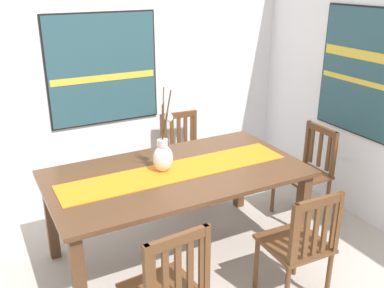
{
  "coord_description": "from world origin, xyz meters",
  "views": [
    {
      "loc": [
        -1.34,
        -2.23,
        2.2
      ],
      "look_at": [
        0.12,
        0.55,
        0.97
      ],
      "focal_mm": 40.85,
      "sensor_mm": 36.0,
      "label": 1
    }
  ],
  "objects_px": {
    "dining_table": "(177,182)",
    "chair_3": "(184,153)",
    "centerpiece_vase": "(163,154)",
    "chair_0": "(300,244)",
    "painting_on_back_wall": "(103,69)",
    "chair_1": "(307,171)",
    "painting_on_side_wall": "(366,73)"
  },
  "relations": [
    {
      "from": "dining_table",
      "to": "chair_0",
      "type": "distance_m",
      "value": 1.04
    },
    {
      "from": "chair_0",
      "to": "chair_3",
      "type": "xyz_separation_m",
      "value": [
        0.03,
        1.82,
        -0.0
      ]
    },
    {
      "from": "chair_1",
      "to": "painting_on_back_wall",
      "type": "height_order",
      "value": "painting_on_back_wall"
    },
    {
      "from": "centerpiece_vase",
      "to": "dining_table",
      "type": "bearing_deg",
      "value": -26.27
    },
    {
      "from": "chair_3",
      "to": "painting_on_back_wall",
      "type": "height_order",
      "value": "painting_on_back_wall"
    },
    {
      "from": "painting_on_side_wall",
      "to": "chair_1",
      "type": "bearing_deg",
      "value": 161.82
    },
    {
      "from": "chair_0",
      "to": "painting_on_side_wall",
      "type": "xyz_separation_m",
      "value": [
        1.3,
        0.77,
        0.9
      ]
    },
    {
      "from": "centerpiece_vase",
      "to": "painting_on_side_wall",
      "type": "height_order",
      "value": "painting_on_side_wall"
    },
    {
      "from": "dining_table",
      "to": "chair_3",
      "type": "height_order",
      "value": "chair_3"
    },
    {
      "from": "chair_3",
      "to": "centerpiece_vase",
      "type": "bearing_deg",
      "value": -124.92
    },
    {
      "from": "chair_0",
      "to": "chair_1",
      "type": "relative_size",
      "value": 1.01
    },
    {
      "from": "chair_0",
      "to": "painting_on_side_wall",
      "type": "relative_size",
      "value": 0.78
    },
    {
      "from": "chair_1",
      "to": "chair_3",
      "type": "distance_m",
      "value": 1.24
    },
    {
      "from": "chair_0",
      "to": "painting_on_back_wall",
      "type": "bearing_deg",
      "value": 107.34
    },
    {
      "from": "dining_table",
      "to": "chair_3",
      "type": "relative_size",
      "value": 2.25
    },
    {
      "from": "painting_on_back_wall",
      "to": "dining_table",
      "type": "bearing_deg",
      "value": -82.57
    },
    {
      "from": "centerpiece_vase",
      "to": "chair_3",
      "type": "relative_size",
      "value": 0.76
    },
    {
      "from": "centerpiece_vase",
      "to": "chair_1",
      "type": "relative_size",
      "value": 0.75
    },
    {
      "from": "chair_1",
      "to": "painting_on_side_wall",
      "type": "bearing_deg",
      "value": -18.18
    },
    {
      "from": "dining_table",
      "to": "chair_1",
      "type": "xyz_separation_m",
      "value": [
        1.37,
        0.02,
        -0.21
      ]
    },
    {
      "from": "chair_3",
      "to": "painting_on_back_wall",
      "type": "bearing_deg",
      "value": 155.62
    },
    {
      "from": "dining_table",
      "to": "painting_on_back_wall",
      "type": "xyz_separation_m",
      "value": [
        -0.16,
        1.24,
        0.68
      ]
    },
    {
      "from": "chair_1",
      "to": "painting_on_back_wall",
      "type": "distance_m",
      "value": 2.15
    },
    {
      "from": "chair_0",
      "to": "painting_on_side_wall",
      "type": "height_order",
      "value": "painting_on_side_wall"
    },
    {
      "from": "chair_3",
      "to": "dining_table",
      "type": "bearing_deg",
      "value": -119.69
    },
    {
      "from": "centerpiece_vase",
      "to": "chair_1",
      "type": "xyz_separation_m",
      "value": [
        1.46,
        -0.02,
        -0.45
      ]
    },
    {
      "from": "centerpiece_vase",
      "to": "chair_0",
      "type": "height_order",
      "value": "centerpiece_vase"
    },
    {
      "from": "dining_table",
      "to": "painting_on_back_wall",
      "type": "bearing_deg",
      "value": 97.43
    },
    {
      "from": "centerpiece_vase",
      "to": "chair_3",
      "type": "distance_m",
      "value": 1.17
    },
    {
      "from": "chair_1",
      "to": "chair_3",
      "type": "xyz_separation_m",
      "value": [
        -0.84,
        0.91,
        0.01
      ]
    },
    {
      "from": "chair_1",
      "to": "painting_on_back_wall",
      "type": "bearing_deg",
      "value": 141.4
    },
    {
      "from": "chair_0",
      "to": "painting_on_back_wall",
      "type": "xyz_separation_m",
      "value": [
        -0.67,
        2.13,
        0.88
      ]
    }
  ]
}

